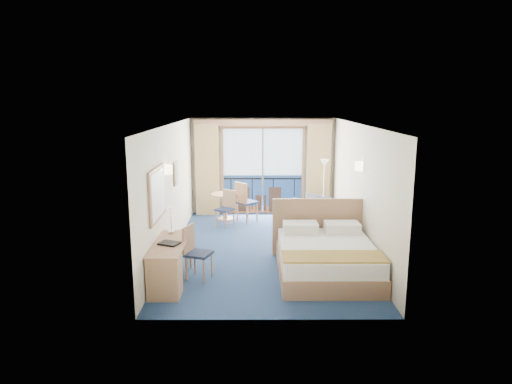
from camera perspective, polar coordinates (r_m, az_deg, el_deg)
name	(u,v)px	position (r m, az deg, el deg)	size (l,w,h in m)	color
floor	(265,249)	(10.04, 1.14, -7.13)	(6.50, 6.50, 0.00)	navy
room_walls	(265,169)	(9.61, 1.19, 2.95)	(4.04, 6.54, 2.72)	white
balcony_door	(262,174)	(12.89, 0.81, 2.32)	(2.36, 0.03, 2.52)	navy
curtain_left	(207,170)	(12.79, -6.11, 2.77)	(0.65, 0.22, 2.55)	tan
curtain_right	(318,170)	(12.85, 7.79, 2.77)	(0.65, 0.22, 2.55)	tan
pelmet	(263,123)	(12.62, 0.87, 8.68)	(3.80, 0.25, 0.18)	#9E7655
mirror	(158,194)	(8.36, -12.21, -0.21)	(0.05, 1.25, 0.95)	#9E7655
wall_print	(176,173)	(10.23, -9.99, 2.30)	(0.04, 0.42, 0.52)	#9E7655
sconce_left	(168,170)	(9.17, -10.95, 2.78)	(0.18, 0.18, 0.18)	#F9E7AE
sconce_right	(359,166)	(9.70, 12.76, 3.17)	(0.18, 0.18, 0.18)	#F9E7AE
bed	(326,256)	(8.68, 8.74, -7.96)	(1.92, 2.28, 1.21)	#9E7655
nightstand	(349,240)	(10.00, 11.54, -5.95)	(0.38, 0.36, 0.49)	#AC7E5B
phone	(352,228)	(9.90, 11.86, -4.38)	(0.20, 0.15, 0.09)	beige
armchair	(311,209)	(12.15, 6.94, -2.15)	(0.75, 0.78, 0.71)	#484C57
floor_lamp	(324,175)	(12.00, 8.51, 2.12)	(0.23, 0.23, 1.68)	silver
desk	(166,270)	(7.87, -11.21, -9.53)	(0.55, 1.60, 0.75)	#9E7655
desk_chair	(194,249)	(8.38, -7.70, -7.07)	(0.55, 0.54, 0.98)	#202A4A
folder	(169,243)	(8.07, -10.78, -6.32)	(0.34, 0.25, 0.03)	black
desk_lamp	(171,214)	(8.62, -10.61, -2.75)	(0.13, 0.13, 0.49)	silver
round_table	(226,200)	(12.33, -3.82, -0.98)	(0.80, 0.80, 0.72)	#9E7655
table_chair_a	(245,199)	(12.07, -1.44, -0.94)	(0.66, 0.66, 1.07)	#202A4A
table_chair_b	(227,206)	(11.72, -3.69, -1.75)	(0.56, 0.56, 0.92)	#202A4A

